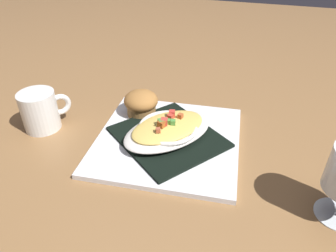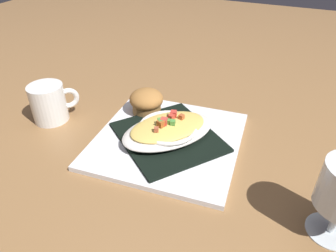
{
  "view_description": "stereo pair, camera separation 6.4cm",
  "coord_description": "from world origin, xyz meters",
  "px_view_note": "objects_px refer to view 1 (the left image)",
  "views": [
    {
      "loc": [
        0.15,
        -0.5,
        0.4
      ],
      "look_at": [
        0.0,
        0.0,
        0.04
      ],
      "focal_mm": 33.43,
      "sensor_mm": 36.0,
      "label": 1
    },
    {
      "loc": [
        0.21,
        -0.48,
        0.4
      ],
      "look_at": [
        0.0,
        0.0,
        0.04
      ],
      "focal_mm": 33.43,
      "sensor_mm": 36.0,
      "label": 2
    }
  ],
  "objects_px": {
    "square_plate": "(168,140)",
    "muffin": "(141,103)",
    "gratin_dish": "(168,129)",
    "coffee_mug": "(41,113)"
  },
  "relations": [
    {
      "from": "square_plate",
      "to": "muffin",
      "type": "distance_m",
      "value": 0.12
    },
    {
      "from": "gratin_dish",
      "to": "coffee_mug",
      "type": "distance_m",
      "value": 0.28
    },
    {
      "from": "gratin_dish",
      "to": "muffin",
      "type": "height_order",
      "value": "muffin"
    },
    {
      "from": "square_plate",
      "to": "gratin_dish",
      "type": "xyz_separation_m",
      "value": [
        -0.0,
        0.0,
        0.03
      ]
    },
    {
      "from": "square_plate",
      "to": "gratin_dish",
      "type": "distance_m",
      "value": 0.03
    },
    {
      "from": "gratin_dish",
      "to": "coffee_mug",
      "type": "xyz_separation_m",
      "value": [
        -0.28,
        -0.03,
        0.0
      ]
    },
    {
      "from": "muffin",
      "to": "coffee_mug",
      "type": "relative_size",
      "value": 0.81
    },
    {
      "from": "square_plate",
      "to": "muffin",
      "type": "height_order",
      "value": "muffin"
    },
    {
      "from": "muffin",
      "to": "coffee_mug",
      "type": "xyz_separation_m",
      "value": [
        -0.2,
        -0.1,
        -0.0
      ]
    },
    {
      "from": "square_plate",
      "to": "coffee_mug",
      "type": "xyz_separation_m",
      "value": [
        -0.28,
        -0.03,
        0.03
      ]
    }
  ]
}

